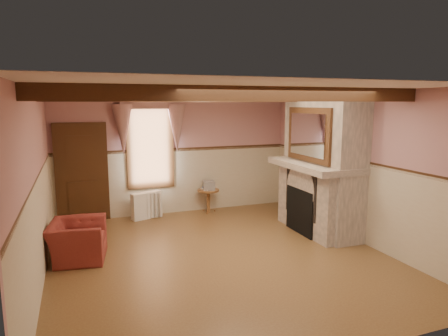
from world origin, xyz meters
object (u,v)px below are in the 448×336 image
object	(u,v)px
bowl	(315,160)
oil_lamp	(310,154)
mantel_clock	(298,153)
radiator	(147,205)
side_table	(208,201)
armchair	(77,240)

from	to	relation	value
bowl	oil_lamp	size ratio (longest dim) A/B	1.09
mantel_clock	oil_lamp	xyz separation A→B (m)	(0.00, -0.44, 0.04)
radiator	bowl	bearing A→B (deg)	-53.71
side_table	radiator	bearing A→B (deg)	180.00
radiator	oil_lamp	distance (m)	3.77
armchair	radiator	world-z (taller)	armchair
armchair	side_table	distance (m)	3.56
armchair	radiator	size ratio (longest dim) A/B	1.42
armchair	radiator	bearing A→B (deg)	-27.94
armchair	bowl	distance (m)	4.64
bowl	armchair	bearing A→B (deg)	178.62
radiator	mantel_clock	bearing A→B (deg)	-44.37
armchair	mantel_clock	xyz separation A→B (m)	(4.49, 0.55, 1.20)
armchair	oil_lamp	size ratio (longest dim) A/B	3.54
side_table	radiator	size ratio (longest dim) A/B	0.79
mantel_clock	oil_lamp	bearing A→B (deg)	-90.00
radiator	bowl	xyz separation A→B (m)	(3.01, -2.10, 1.16)
oil_lamp	side_table	bearing A→B (deg)	129.37
armchair	bowl	world-z (taller)	bowl
side_table	oil_lamp	world-z (taller)	oil_lamp
armchair	mantel_clock	bearing A→B (deg)	-74.35
mantel_clock	oil_lamp	world-z (taller)	oil_lamp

